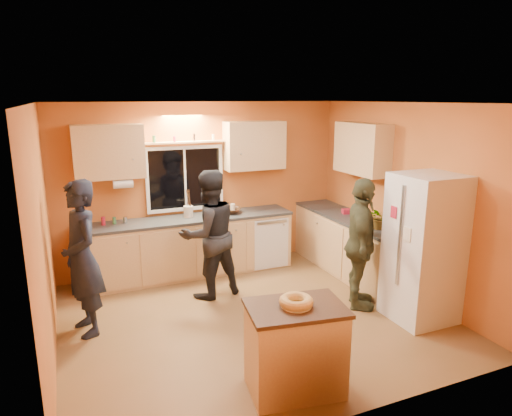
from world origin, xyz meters
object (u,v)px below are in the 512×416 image
person_left (82,259)px  person_right (361,244)px  person_center (209,234)px  island (295,348)px  refrigerator (424,248)px

person_left → person_right: (3.28, -0.69, -0.05)m
person_center → island: bearing=80.0°
person_center → person_right: 1.99m
person_left → person_right: size_ratio=1.06×
island → person_right: (1.58, 1.23, 0.42)m
refrigerator → person_left: refrigerator is taller
refrigerator → person_left: size_ratio=1.00×
refrigerator → person_center: (-2.17, 1.65, -0.03)m
island → person_left: (-1.70, 1.92, 0.47)m
person_left → person_center: 1.67m
person_left → person_right: person_left is taller
refrigerator → person_center: 2.73m
island → person_left: person_left is taller
island → person_center: (-0.09, 2.33, 0.44)m
island → person_left: 2.61m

